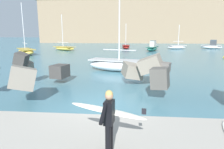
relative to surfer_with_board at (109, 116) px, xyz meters
The scene contains 12 objects.
ground_plane 4.60m from the surfer_with_board, 99.55° to the left, with size 400.00×400.00×0.00m, color #42707F.
walkway_path 1.42m from the surfer_with_board, 153.73° to the left, with size 48.00×4.40×0.24m, color #9E998E.
breakwater_jetty 6.56m from the surfer_with_board, 92.91° to the left, with size 31.70×6.66×2.41m.
surfer_with_board is the anchor object (origin of this frame).
boat_near_left 32.21m from the surfer_with_board, 121.74° to the left, with size 5.63×6.25×8.41m.
boat_near_centre 37.29m from the surfer_with_board, 82.18° to the left, with size 3.37×5.33×2.10m.
boat_near_right 39.21m from the surfer_with_board, 110.03° to the left, with size 5.85×4.74×7.40m.
boat_mid_centre 41.82m from the surfer_with_board, 90.66° to the left, with size 2.05×5.23×5.75m.
boat_mid_right 48.12m from the surfer_with_board, 66.13° to the left, with size 4.98×3.67×2.09m.
boat_far_left 43.78m from the surfer_with_board, 75.25° to the left, with size 4.59×2.88×5.43m.
boat_far_centre 13.52m from the surfer_with_board, 93.57° to the left, with size 5.52×3.31×8.37m.
headland_bluff 88.80m from the surfer_with_board, 81.71° to the left, with size 96.63×33.87×17.25m.
Camera 1 is at (1.25, -9.18, 3.37)m, focal length 32.04 mm.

